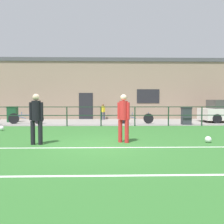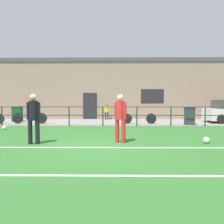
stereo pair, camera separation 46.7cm
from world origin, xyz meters
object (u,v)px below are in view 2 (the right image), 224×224
Objects in this scene: player_striker at (120,115)px; bicycle_parked_0 at (30,118)px; soccer_ball_match at (4,128)px; trash_bin_0 at (189,116)px; spectator_child at (107,111)px; trash_bin_1 at (17,114)px; player_goalkeeper at (34,116)px; bicycle_parked_1 at (139,118)px; soccer_ball_spare at (206,140)px.

player_striker reaches higher than bicycle_parked_0.
soccer_ball_match is at bearing -93.45° from bicycle_parked_0.
spectator_child is at bearing 143.31° from trash_bin_0.
bicycle_parked_0 is 1.98m from trash_bin_1.
spectator_child reaches higher than soccer_ball_match.
player_goalkeeper is 9.35m from trash_bin_1.
soccer_ball_match is 0.22× the size of trash_bin_1.
trash_bin_0 is at bearing 41.95° from player_goalkeeper.
player_goalkeeper is at bearing 35.11° from player_striker.
spectator_child is 3.94m from bicycle_parked_1.
bicycle_parked_1 is at bearing 59.22° from player_goalkeeper.
player_striker reaches higher than soccer_ball_match.
bicycle_parked_0 reaches higher than bicycle_parked_1.
trash_bin_1 is at bearing 141.03° from soccer_ball_spare.
spectator_child is 0.55× the size of bicycle_parked_1.
bicycle_parked_1 is (1.33, 6.67, -0.62)m from player_striker.
soccer_ball_spare is at bearing 102.24° from spectator_child.
soccer_ball_spare is 0.21× the size of trash_bin_1.
spectator_child is 6.50m from trash_bin_1.
trash_bin_0 reaches higher than soccer_ball_spare.
trash_bin_1 is at bearing 170.54° from bicycle_parked_1.
bicycle_parked_1 is (4.34, 7.00, -0.63)m from player_goalkeeper.
trash_bin_1 is at bearing -19.97° from player_striker.
soccer_ball_match is at bearing -75.16° from trash_bin_1.
player_striker is (3.01, 0.33, -0.01)m from player_goalkeeper.
spectator_child reaches higher than bicycle_parked_1.
soccer_ball_spare is (3.04, -0.12, -0.87)m from player_striker.
spectator_child reaches higher than trash_bin_1.
spectator_child is at bearing 33.96° from bicycle_parked_0.
bicycle_parked_1 is 8.53m from trash_bin_1.
trash_bin_0 is at bearing 134.34° from spectator_child.
trash_bin_1 is (-11.43, 2.02, 0.00)m from trash_bin_0.
soccer_ball_spare is 0.19× the size of spectator_child.
spectator_child is at bearing 51.70° from soccer_ball_match.
bicycle_parked_1 is (-1.71, 6.79, 0.25)m from soccer_ball_spare.
player_goalkeeper is at bearing -121.78° from bicycle_parked_1.
player_striker is at bearing 85.96° from spectator_child.
soccer_ball_match is (-2.87, 3.90, -0.87)m from player_goalkeeper.
player_striker is 7.52× the size of soccer_ball_spare.
spectator_child is at bearing 123.83° from bicycle_parked_1.
trash_bin_1 reaches higher than bicycle_parked_1.
soccer_ball_match is 0.10× the size of bicycle_parked_0.
player_striker reaches higher than soccer_ball_spare.
spectator_child is 5.85m from bicycle_parked_0.
player_goalkeeper is 10.49m from spectator_child.
trash_bin_0 is (10.23, 2.49, 0.44)m from soccer_ball_match.
spectator_child is (5.03, 6.37, 0.60)m from soccer_ball_match.
player_goalkeeper reaches higher than trash_bin_1.
soccer_ball_spare is 0.10× the size of bicycle_parked_0.
trash_bin_1 is at bearing 7.67° from spectator_child.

